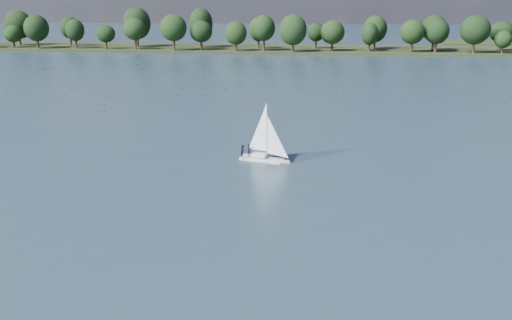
{
  "coord_description": "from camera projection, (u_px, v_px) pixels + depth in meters",
  "views": [
    {
      "loc": [
        -2.69,
        -25.1,
        20.8
      ],
      "look_at": [
        -10.3,
        38.43,
        2.5
      ],
      "focal_mm": 40.0,
      "sensor_mm": 36.0,
      "label": 1
    }
  ],
  "objects": [
    {
      "name": "ground",
      "position": [
        336.0,
        96.0,
        124.83
      ],
      "size": [
        700.0,
        700.0,
        0.0
      ],
      "primitive_type": "plane",
      "color": "#233342",
      "rests_on": "ground"
    },
    {
      "name": "sailboat",
      "position": [
        262.0,
        144.0,
        74.66
      ],
      "size": [
        6.54,
        3.46,
        8.29
      ],
      "rotation": [
        0.0,
        0.0,
        -0.28
      ],
      "color": "silver",
      "rests_on": "ground"
    },
    {
      "name": "treeline",
      "position": [
        311.0,
        31.0,
        227.29
      ],
      "size": [
        561.97,
        73.79,
        17.95
      ],
      "color": "black",
      "rests_on": "ground"
    },
    {
      "name": "far_shore",
      "position": [
        332.0,
        50.0,
        231.75
      ],
      "size": [
        660.0,
        40.0,
        1.5
      ],
      "primitive_type": "cube",
      "color": "black",
      "rests_on": "ground"
    }
  ]
}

